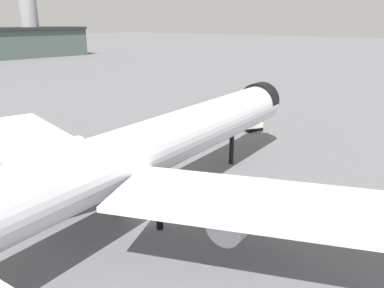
{
  "coord_description": "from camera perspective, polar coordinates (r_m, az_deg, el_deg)",
  "views": [
    {
      "loc": [
        -25.51,
        -24.1,
        18.78
      ],
      "look_at": [
        8.66,
        1.31,
        5.33
      ],
      "focal_mm": 36.82,
      "sensor_mm": 36.0,
      "label": 1
    }
  ],
  "objects": [
    {
      "name": "baggage_tug_wing",
      "position": [
        70.2,
        8.78,
        2.63
      ],
      "size": [
        3.57,
        3.12,
        1.85
      ],
      "rotation": [
        0.0,
        0.0,
        2.6
      ],
      "color": "black",
      "rests_on": "ground"
    },
    {
      "name": "ground",
      "position": [
        39.8,
        -6.04,
        -10.73
      ],
      "size": [
        900.0,
        900.0,
        0.0
      ],
      "primitive_type": "plane",
      "color": "slate"
    },
    {
      "name": "airliner_near_gate",
      "position": [
        38.48,
        -6.21,
        -0.7
      ],
      "size": [
        58.85,
        53.73,
        15.45
      ],
      "rotation": [
        0.0,
        0.0,
        0.05
      ],
      "color": "silver",
      "rests_on": "ground"
    }
  ]
}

